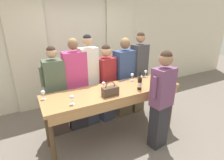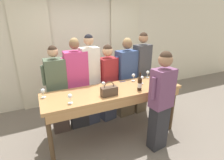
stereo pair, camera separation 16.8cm
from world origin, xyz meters
name	(u,v)px [view 2 (the right image)]	position (x,y,z in m)	size (l,w,h in m)	color
ground_plane	(114,135)	(0.00, 0.00, 0.00)	(18.00, 18.00, 0.00)	#70665B
wall_back	(83,47)	(0.00, 1.86, 1.40)	(12.00, 0.06, 2.80)	beige
curtain_panel_left	(35,54)	(-1.16, 1.80, 1.34)	(0.81, 0.03, 2.69)	beige
curtain_panel_right	(124,47)	(1.16, 1.80, 1.34)	(0.81, 0.03, 2.69)	beige
tasting_bar	(114,95)	(0.00, -0.02, 0.86)	(2.42, 0.70, 0.96)	#B27F4C
wine_bottle	(140,84)	(0.39, -0.21, 1.08)	(0.07, 0.07, 0.31)	black
handbag	(109,91)	(-0.17, -0.19, 1.04)	(0.26, 0.12, 0.24)	brown
wine_glass_front_left	(142,78)	(0.60, 0.05, 1.07)	(0.07, 0.07, 0.15)	white
wine_glass_front_mid	(43,91)	(-1.13, 0.17, 1.07)	(0.07, 0.07, 0.15)	white
wine_glass_front_right	(161,77)	(0.97, -0.05, 1.07)	(0.07, 0.07, 0.15)	white
wine_glass_center_left	(148,73)	(0.90, 0.28, 1.07)	(0.07, 0.07, 0.15)	white
wine_glass_center_mid	(133,76)	(0.53, 0.23, 1.07)	(0.07, 0.07, 0.15)	white
wine_glass_center_right	(167,79)	(1.00, -0.20, 1.07)	(0.07, 0.07, 0.15)	white
wine_glass_back_left	(103,84)	(-0.16, 0.07, 1.07)	(0.07, 0.07, 0.15)	white
wine_glass_back_mid	(70,96)	(-0.79, -0.19, 1.07)	(0.07, 0.07, 0.15)	white
pen	(123,82)	(0.31, 0.26, 0.97)	(0.13, 0.01, 0.01)	#193399
guest_olive_jacket	(57,91)	(-0.88, 0.60, 0.86)	(0.47, 0.28, 1.69)	#473833
guest_pink_top	(77,85)	(-0.50, 0.60, 0.91)	(0.53, 0.27, 1.80)	#28282D
guest_cream_sweater	(90,80)	(-0.23, 0.60, 0.97)	(0.46, 0.26, 1.85)	#383D51
guest_striped_shirt	(108,83)	(0.15, 0.60, 0.85)	(0.47, 0.33, 1.64)	#383D51
guest_navy_coat	(126,78)	(0.58, 0.60, 0.89)	(0.56, 0.31, 1.75)	brown
guest_beige_cap	(141,73)	(0.96, 0.60, 0.96)	(0.48, 0.29, 1.84)	brown
host_pouring	(161,101)	(0.56, -0.58, 0.89)	(0.47, 0.28, 1.69)	#28282D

